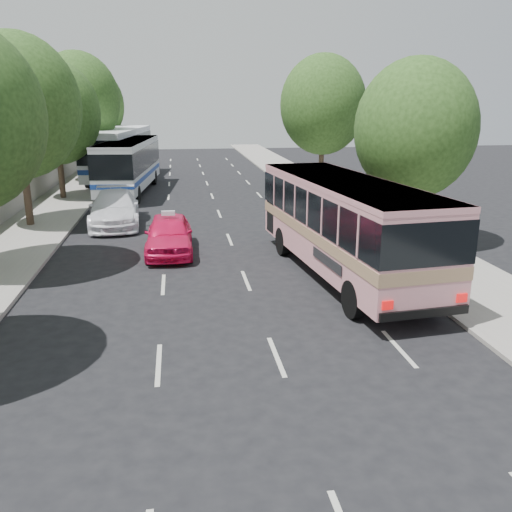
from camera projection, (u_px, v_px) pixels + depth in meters
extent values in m
plane|color=black|center=(229.00, 327.00, 15.26)|extent=(120.00, 120.00, 0.00)
cube|color=#9E998E|center=(59.00, 204.00, 33.09)|extent=(4.00, 90.00, 0.15)
cube|color=#9E998E|center=(329.00, 198.00, 35.45)|extent=(4.00, 90.00, 0.12)
cube|color=#9E998E|center=(27.00, 191.00, 32.61)|extent=(0.30, 90.00, 1.50)
cylinder|color=#38281E|center=(27.00, 190.00, 26.85)|extent=(0.36, 0.36, 3.80)
ellipsoid|color=#244117|center=(17.00, 106.00, 25.75)|extent=(6.00, 6.00, 6.90)
sphere|color=#244117|center=(21.00, 80.00, 25.19)|extent=(3.90, 3.90, 3.90)
cylinder|color=#38281E|center=(61.00, 173.00, 34.51)|extent=(0.36, 0.36, 3.50)
ellipsoid|color=#244117|center=(55.00, 113.00, 33.50)|extent=(5.52, 5.52, 6.35)
sphere|color=#244117|center=(59.00, 94.00, 32.97)|extent=(3.59, 3.59, 3.59)
cylinder|color=#38281E|center=(83.00, 157.00, 42.07)|extent=(0.36, 0.36, 3.99)
ellipsoid|color=#244117|center=(78.00, 100.00, 40.92)|extent=(6.30, 6.30, 7.24)
sphere|color=#244117|center=(81.00, 83.00, 40.34)|extent=(4.09, 4.09, 4.09)
cylinder|color=#38281E|center=(94.00, 150.00, 49.69)|extent=(0.36, 0.36, 3.72)
ellipsoid|color=#244117|center=(91.00, 105.00, 48.61)|extent=(5.88, 5.88, 6.76)
sphere|color=#244117|center=(94.00, 92.00, 48.06)|extent=(3.82, 3.82, 3.82)
cylinder|color=#38281E|center=(409.00, 209.00, 23.63)|extent=(0.36, 0.36, 3.23)
ellipsoid|color=#244117|center=(415.00, 129.00, 22.69)|extent=(5.10, 5.10, 5.87)
sphere|color=#244117|center=(430.00, 104.00, 22.18)|extent=(3.32, 3.31, 3.31)
cylinder|color=#38281E|center=(321.00, 163.00, 38.81)|extent=(0.36, 0.36, 3.80)
ellipsoid|color=#244117|center=(323.00, 105.00, 37.71)|extent=(6.00, 6.00, 6.90)
sphere|color=#244117|center=(330.00, 87.00, 37.15)|extent=(3.90, 3.90, 3.90)
cube|color=pink|center=(344.00, 221.00, 19.13)|extent=(3.88, 11.19, 2.94)
cube|color=#9E7A59|center=(343.00, 231.00, 19.22)|extent=(3.92, 11.21, 0.38)
cube|color=black|center=(345.00, 206.00, 18.98)|extent=(3.93, 11.22, 1.21)
cube|color=pink|center=(346.00, 182.00, 18.75)|extent=(3.90, 11.21, 0.18)
cylinder|color=black|center=(283.00, 241.00, 22.30)|extent=(0.45, 1.17, 1.14)
cylinder|color=black|center=(338.00, 238.00, 22.88)|extent=(0.45, 1.17, 1.14)
cylinder|color=black|center=(354.00, 299.00, 15.77)|extent=(0.45, 1.17, 1.14)
cylinder|color=black|center=(428.00, 292.00, 16.35)|extent=(0.45, 1.17, 1.14)
imported|color=#EB1452|center=(169.00, 234.00, 22.48)|extent=(1.98, 4.77, 1.61)
imported|color=white|center=(115.00, 209.00, 27.58)|extent=(2.78, 6.06, 1.72)
cube|color=silver|center=(129.00, 163.00, 37.21)|extent=(3.68, 12.11, 3.03)
cube|color=black|center=(129.00, 157.00, 37.10)|extent=(3.73, 12.14, 1.49)
cube|color=navy|center=(130.00, 174.00, 37.42)|extent=(3.72, 12.13, 0.30)
cube|color=silver|center=(128.00, 141.00, 36.81)|extent=(3.70, 12.13, 0.14)
cylinder|color=black|center=(125.00, 177.00, 41.20)|extent=(0.42, 1.12, 1.09)
cylinder|color=black|center=(154.00, 177.00, 41.30)|extent=(0.42, 1.12, 1.09)
cylinder|color=black|center=(101.00, 195.00, 33.57)|extent=(0.42, 1.12, 1.09)
cylinder|color=black|center=(137.00, 194.00, 33.67)|extent=(0.42, 1.12, 1.09)
cube|color=white|center=(119.00, 151.00, 43.02)|extent=(4.42, 13.72, 3.42)
cube|color=black|center=(119.00, 146.00, 42.90)|extent=(4.47, 13.75, 1.68)
cube|color=navy|center=(120.00, 162.00, 43.26)|extent=(4.46, 13.74, 0.34)
cube|color=white|center=(118.00, 130.00, 42.57)|extent=(4.44, 13.74, 0.16)
cylinder|color=black|center=(116.00, 166.00, 47.56)|extent=(0.50, 1.27, 1.24)
cylinder|color=black|center=(146.00, 166.00, 47.63)|extent=(0.50, 1.27, 1.24)
cylinder|color=black|center=(89.00, 181.00, 38.93)|extent=(0.50, 1.27, 1.24)
cylinder|color=black|center=(125.00, 181.00, 38.99)|extent=(0.50, 1.27, 1.24)
cube|color=silver|center=(168.00, 213.00, 22.24)|extent=(0.55, 0.19, 0.18)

